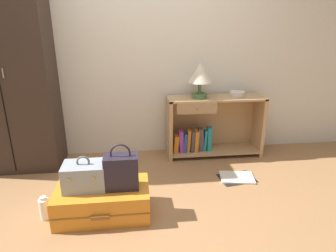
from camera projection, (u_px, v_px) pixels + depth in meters
The scene contains 11 objects.
ground_plane at pixel (150, 226), 2.34m from camera, with size 9.00×9.00×0.00m, color #9E7047.
back_wall at pixel (140, 42), 3.31m from camera, with size 6.40×0.10×2.60m, color silver.
wardrobe at pixel (7, 69), 2.97m from camera, with size 0.86×0.47×2.13m.
bookshelf at pixel (210, 127), 3.50m from camera, with size 1.11×0.34×0.71m.
table_lamp at pixel (200, 74), 3.25m from camera, with size 0.27×0.27×0.39m.
bowl at pixel (237, 94), 3.42m from camera, with size 0.17×0.17×0.05m, color silver.
suitcase_large at pixel (103, 201), 2.45m from camera, with size 0.76×0.45×0.25m.
train_case at pixel (85, 176), 2.37m from camera, with size 0.33×0.24×0.28m.
handbag at pixel (121, 171), 2.36m from camera, with size 0.27×0.16×0.38m.
bottle at pixel (45, 208), 2.40m from camera, with size 0.08×0.08×0.20m.
open_book_on_floor at pixel (237, 178), 3.04m from camera, with size 0.39×0.31×0.02m.
Camera 1 is at (-0.08, -1.95, 1.52)m, focal length 31.84 mm.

